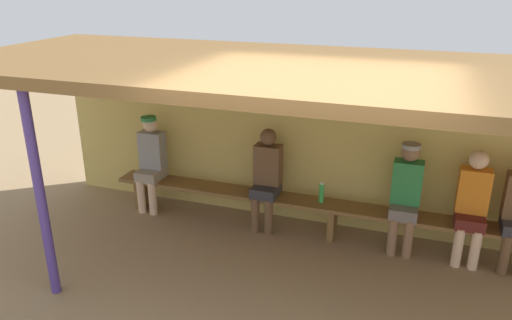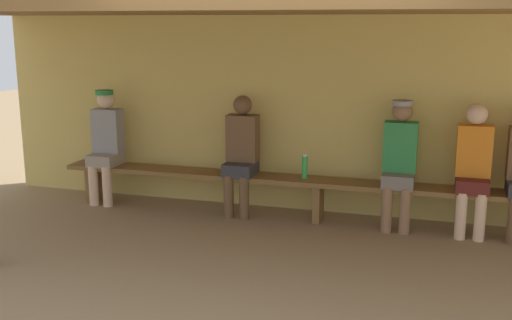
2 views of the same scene
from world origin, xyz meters
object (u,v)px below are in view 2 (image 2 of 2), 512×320
player_in_blue (399,158)px  water_bottle_blue (305,167)px  player_in_red (106,141)px  player_rightmost (241,150)px  bench (319,186)px  player_near_post (473,164)px

player_in_blue → water_bottle_blue: player_in_blue is taller
player_in_blue → water_bottle_blue: size_ratio=5.06×
player_in_red → player_rightmost: 1.69m
player_in_red → player_rightmost: size_ratio=1.01×
bench → player_in_blue: bearing=0.2°
player_rightmost → player_near_post: bearing=0.0°
bench → player_rightmost: player_rightmost is taller
bench → player_near_post: 1.60m
player_in_red → player_in_blue: bearing=0.0°
bench → player_in_blue: (0.84, 0.00, 0.36)m
player_in_red → player_near_post: 4.13m
bench → player_in_blue: size_ratio=4.46×
bench → water_bottle_blue: water_bottle_blue is taller
water_bottle_blue → player_in_red: bearing=-179.5°
bench → player_in_blue: 0.91m
player_in_red → player_near_post: player_in_red is taller
player_near_post → player_in_blue: player_in_blue is taller
player_near_post → player_in_red: bearing=180.0°
player_in_red → player_in_blue: size_ratio=1.00×
player_in_red → water_bottle_blue: player_in_red is taller
player_in_red → player_in_blue: (3.40, 0.00, 0.00)m
player_rightmost → water_bottle_blue: player_rightmost is taller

